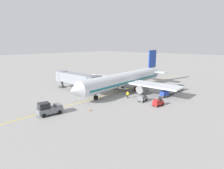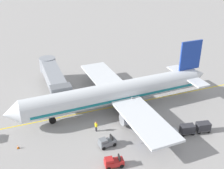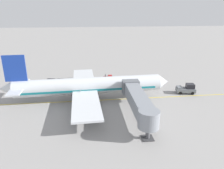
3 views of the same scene
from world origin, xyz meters
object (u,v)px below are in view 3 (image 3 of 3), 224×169
pushback_tractor (186,89)px  baggage_cart_second_in_train (72,81)px  baggage_cart_third_in_train (61,81)px  baggage_cart_tail_end (51,81)px  safety_cone_nose_left (155,87)px  ground_crew_loader (89,89)px  baggage_cart_front (83,80)px  jet_bridge (138,101)px  baggage_tug_trailing (107,82)px  parked_airliner (88,86)px  ground_crew_wing_walker (110,87)px  baggage_tug_lead (108,78)px

pushback_tractor → baggage_cart_second_in_train: bearing=-109.7°
baggage_cart_third_in_train → baggage_cart_tail_end: (-0.35, -2.64, 0.00)m
baggage_cart_second_in_train → safety_cone_nose_left: size_ratio=5.04×
baggage_cart_second_in_train → ground_crew_loader: size_ratio=1.76×
baggage_cart_second_in_train → baggage_cart_front: bearing=93.1°
baggage_cart_third_in_train → safety_cone_nose_left: size_ratio=5.04×
baggage_cart_front → jet_bridge: bearing=26.4°
baggage_tug_trailing → baggage_cart_second_in_train: baggage_tug_trailing is taller
parked_airliner → pushback_tractor: 23.75m
jet_bridge → baggage_cart_front: jet_bridge is taller
baggage_tug_trailing → ground_crew_wing_walker: 4.03m
baggage_tug_lead → baggage_cart_front: bearing=-72.8°
jet_bridge → ground_crew_wing_walker: size_ratio=9.89×
baggage_cart_second_in_train → pushback_tractor: bearing=70.3°
baggage_tug_lead → safety_cone_nose_left: (8.22, 11.40, -0.42)m
baggage_cart_second_in_train → ground_crew_loader: 8.24m
baggage_tug_lead → baggage_cart_front: baggage_tug_lead is taller
pushback_tractor → ground_crew_wing_walker: 18.58m
baggage_tug_lead → baggage_cart_second_in_train: size_ratio=0.88×
baggage_cart_third_in_train → pushback_tractor: bearing=72.5°
baggage_cart_third_in_train → baggage_cart_second_in_train: bearing=93.5°
parked_airliner → baggage_cart_front: (-11.04, -1.20, -2.24)m
baggage_tug_lead → baggage_tug_trailing: (4.16, -0.60, 0.00)m
baggage_cart_third_in_train → ground_crew_loader: 10.07m
pushback_tractor → baggage_cart_tail_end: pushback_tractor is taller
baggage_cart_second_in_train → ground_crew_wing_walker: ground_crew_wing_walker is taller
pushback_tractor → baggage_cart_tail_end: 35.02m
baggage_cart_front → baggage_cart_tail_end: size_ratio=1.00×
ground_crew_loader → parked_airliner: bearing=-2.1°
jet_bridge → safety_cone_nose_left: size_ratio=28.32×
parked_airliner → jet_bridge: parked_airliner is taller
jet_bridge → baggage_tug_trailing: 19.46m
baggage_cart_third_in_train → ground_crew_wing_walker: bearing=66.1°
baggage_tug_trailing → ground_crew_wing_walker: size_ratio=1.56×
parked_airliner → safety_cone_nose_left: size_ratio=63.22×
jet_bridge → baggage_tug_trailing: bearing=-168.2°
parked_airliner → safety_cone_nose_left: (-4.99, 17.21, -2.90)m
baggage_tug_trailing → ground_crew_wing_walker: (4.01, 0.30, 0.24)m
baggage_cart_second_in_train → baggage_cart_third_in_train: bearing=-86.5°
pushback_tractor → baggage_cart_tail_end: (-10.11, -33.53, -0.15)m
baggage_cart_second_in_train → baggage_cart_third_in_train: size_ratio=1.00×
parked_airliner → baggage_tug_trailing: (-9.05, 5.22, -2.47)m
ground_crew_loader → baggage_cart_second_in_train: bearing=-148.6°
baggage_cart_front → baggage_cart_tail_end: same height
jet_bridge → baggage_cart_tail_end: size_ratio=5.61×
jet_bridge → baggage_tug_lead: size_ratio=6.40×
pushback_tractor → baggage_tug_trailing: pushback_tractor is taller
baggage_cart_front → ground_crew_wing_walker: bearing=48.2°
safety_cone_nose_left → jet_bridge: bearing=-28.6°
jet_bridge → pushback_tractor: size_ratio=3.55×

